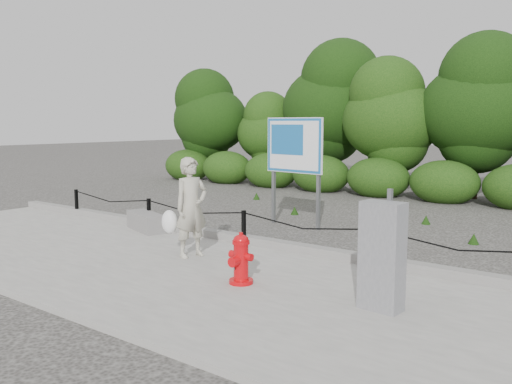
{
  "coord_description": "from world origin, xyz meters",
  "views": [
    {
      "loc": [
        5.92,
        -7.43,
        2.24
      ],
      "look_at": [
        0.12,
        0.2,
        1.0
      ],
      "focal_mm": 38.0,
      "sensor_mm": 36.0,
      "label": 1
    }
  ],
  "objects": [
    {
      "name": "advertising_sign",
      "position": [
        -0.39,
        2.22,
        1.65
      ],
      "size": [
        1.46,
        0.24,
        2.33
      ],
      "rotation": [
        0.0,
        0.0,
        -0.1
      ],
      "color": "slate",
      "rests_on": "ground"
    },
    {
      "name": "treeline",
      "position": [
        0.26,
        8.95,
        2.62
      ],
      "size": [
        20.21,
        3.9,
        4.93
      ],
      "color": "black",
      "rests_on": "ground"
    },
    {
      "name": "concrete_block",
      "position": [
        -2.32,
        -0.25,
        0.26
      ],
      "size": [
        1.17,
        0.73,
        0.35
      ],
      "primitive_type": "cube",
      "rotation": [
        0.0,
        0.0,
        -0.34
      ],
      "color": "slate",
      "rests_on": "sidewalk"
    },
    {
      "name": "chain_barrier",
      "position": [
        0.0,
        0.0,
        0.46
      ],
      "size": [
        10.06,
        0.06,
        0.6
      ],
      "color": "black",
      "rests_on": "sidewalk"
    },
    {
      "name": "utility_cabinet",
      "position": [
        3.4,
        -1.73,
        0.71
      ],
      "size": [
        0.5,
        0.36,
        1.4
      ],
      "rotation": [
        0.0,
        0.0,
        -0.08
      ],
      "color": "gray",
      "rests_on": "sidewalk"
    },
    {
      "name": "pedestrian",
      "position": [
        -0.11,
        -1.25,
        0.87
      ],
      "size": [
        0.75,
        0.66,
        1.61
      ],
      "rotation": [
        0.0,
        0.0,
        1.33
      ],
      "color": "#A7A38F",
      "rests_on": "sidewalk"
    },
    {
      "name": "curb",
      "position": [
        0.0,
        0.05,
        0.15
      ],
      "size": [
        14.0,
        0.22,
        0.14
      ],
      "primitive_type": "cube",
      "color": "slate",
      "rests_on": "sidewalk"
    },
    {
      "name": "ground",
      "position": [
        0.0,
        0.0,
        0.0
      ],
      "size": [
        90.0,
        90.0,
        0.0
      ],
      "primitive_type": "plane",
      "color": "#2D2B28",
      "rests_on": "ground"
    },
    {
      "name": "fire_hydrant",
      "position": [
        1.47,
        -1.92,
        0.41
      ],
      "size": [
        0.36,
        0.36,
        0.7
      ],
      "rotation": [
        0.0,
        0.0,
        -0.0
      ],
      "color": "red",
      "rests_on": "sidewalk"
    },
    {
      "name": "sidewalk",
      "position": [
        0.0,
        -2.0,
        0.04
      ],
      "size": [
        14.0,
        4.0,
        0.08
      ],
      "primitive_type": "cube",
      "color": "gray",
      "rests_on": "ground"
    }
  ]
}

